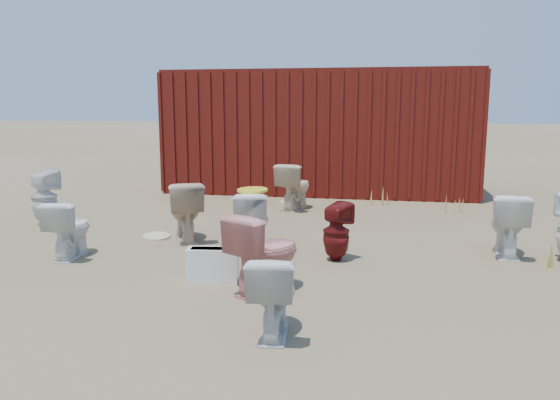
% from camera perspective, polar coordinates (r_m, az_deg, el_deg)
% --- Properties ---
extents(ground, '(100.00, 100.00, 0.00)m').
position_cam_1_polar(ground, '(6.43, -1.00, -5.74)').
color(ground, brown).
rests_on(ground, ground).
extents(shipping_container, '(6.00, 2.40, 2.40)m').
position_cam_1_polar(shipping_container, '(11.35, 4.35, 7.17)').
color(shipping_container, '#47120B').
rests_on(shipping_container, ground).
extents(toilet_front_a, '(0.43, 0.68, 0.67)m').
position_cam_1_polar(toilet_front_a, '(6.71, -21.15, -2.82)').
color(toilet_front_a, white).
rests_on(toilet_front_a, ground).
extents(toilet_front_pink, '(0.74, 0.86, 0.76)m').
position_cam_1_polar(toilet_front_pink, '(5.10, -1.56, -5.49)').
color(toilet_front_pink, '#DB837E').
rests_on(toilet_front_pink, ground).
extents(toilet_front_c, '(0.42, 0.66, 0.64)m').
position_cam_1_polar(toilet_front_c, '(4.19, -0.75, -9.79)').
color(toilet_front_c, silver).
rests_on(toilet_front_c, ground).
extents(toilet_front_maroon, '(0.42, 0.42, 0.66)m').
position_cam_1_polar(toilet_front_maroon, '(6.15, 5.90, -3.33)').
color(toilet_front_maroon, '#611110').
rests_on(toilet_front_maroon, ground).
extents(toilet_front_e, '(0.46, 0.75, 0.74)m').
position_cam_1_polar(toilet_front_e, '(6.86, 22.68, -2.34)').
color(toilet_front_e, white).
rests_on(toilet_front_e, ground).
extents(toilet_back_a, '(0.46, 0.46, 0.80)m').
position_cam_1_polar(toilet_back_a, '(8.70, -23.42, 0.27)').
color(toilet_back_a, silver).
rests_on(toilet_back_a, ground).
extents(toilet_back_beige_left, '(0.72, 0.87, 0.78)m').
position_cam_1_polar(toilet_back_beige_left, '(7.14, -9.88, -1.10)').
color(toilet_back_beige_left, beige).
rests_on(toilet_back_beige_left, ground).
extents(toilet_back_beige_right, '(0.61, 0.85, 0.78)m').
position_cam_1_polar(toilet_back_beige_right, '(9.13, 1.52, 1.44)').
color(toilet_back_beige_right, beige).
rests_on(toilet_back_beige_right, ground).
extents(toilet_back_yellowlid, '(0.49, 0.75, 0.72)m').
position_cam_1_polar(toilet_back_yellowlid, '(6.61, -2.86, -2.13)').
color(toilet_back_yellowlid, white).
rests_on(toilet_back_yellowlid, ground).
extents(yellow_lid, '(0.36, 0.45, 0.02)m').
position_cam_1_polar(yellow_lid, '(6.54, -2.89, 1.05)').
color(yellow_lid, yellow).
rests_on(yellow_lid, toilet_back_yellowlid).
extents(loose_tank, '(0.52, 0.26, 0.35)m').
position_cam_1_polar(loose_tank, '(5.44, -7.02, -6.81)').
color(loose_tank, white).
rests_on(loose_tank, ground).
extents(loose_lid_near, '(0.46, 0.55, 0.02)m').
position_cam_1_polar(loose_lid_near, '(9.84, 1.06, -0.19)').
color(loose_lid_near, '#C5B28F').
rests_on(loose_lid_near, ground).
extents(loose_lid_far, '(0.54, 0.58, 0.02)m').
position_cam_1_polar(loose_lid_far, '(7.45, -12.79, -3.71)').
color(loose_lid_far, beige).
rests_on(loose_lid_far, ground).
extents(weed_clump_a, '(0.36, 0.36, 0.30)m').
position_cam_1_polar(weed_clump_a, '(9.73, -10.46, 0.37)').
color(weed_clump_a, '#ABA144').
rests_on(weed_clump_a, ground).
extents(weed_clump_b, '(0.32, 0.32, 0.25)m').
position_cam_1_polar(weed_clump_b, '(8.86, 5.36, -0.60)').
color(weed_clump_b, '#ABA144').
rests_on(weed_clump_b, ground).
extents(weed_clump_c, '(0.36, 0.36, 0.30)m').
position_cam_1_polar(weed_clump_c, '(9.32, 17.45, -0.36)').
color(weed_clump_c, '#ABA144').
rests_on(weed_clump_c, ground).
extents(weed_clump_d, '(0.30, 0.30, 0.27)m').
position_cam_1_polar(weed_clump_d, '(9.53, -2.03, 0.24)').
color(weed_clump_d, '#ABA144').
rests_on(weed_clump_d, ground).
extents(weed_clump_e, '(0.34, 0.34, 0.32)m').
position_cam_1_polar(weed_clump_e, '(9.69, 10.48, 0.37)').
color(weed_clump_e, '#ABA144').
rests_on(weed_clump_e, ground).
extents(weed_clump_f, '(0.28, 0.28, 0.27)m').
position_cam_1_polar(weed_clump_f, '(6.56, 26.86, -5.28)').
color(weed_clump_f, '#ABA144').
rests_on(weed_clump_f, ground).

